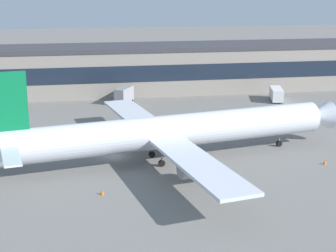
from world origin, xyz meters
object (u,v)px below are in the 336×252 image
(airliner, at_px, (167,132))
(traffic_cone_0, at_px, (325,162))
(catering_truck, at_px, (124,95))
(traffic_cone_1, at_px, (102,192))
(fuel_truck, at_px, (276,94))

(airliner, xyz_separation_m, traffic_cone_0, (25.90, -6.78, -4.79))
(catering_truck, xyz_separation_m, traffic_cone_0, (28.99, -52.52, -1.93))
(traffic_cone_0, bearing_deg, traffic_cone_1, -170.57)
(airliner, bearing_deg, traffic_cone_0, -14.67)
(airliner, bearing_deg, catering_truck, 93.87)
(traffic_cone_0, height_order, traffic_cone_1, traffic_cone_0)
(traffic_cone_0, xyz_separation_m, traffic_cone_1, (-37.79, -6.28, -0.00))
(catering_truck, height_order, fuel_truck, catering_truck)
(airliner, bearing_deg, traffic_cone_1, -132.33)
(catering_truck, relative_size, fuel_truck, 0.86)
(traffic_cone_0, bearing_deg, catering_truck, 118.90)
(traffic_cone_0, relative_size, traffic_cone_1, 1.01)
(catering_truck, relative_size, traffic_cone_1, 10.67)
(fuel_truck, xyz_separation_m, traffic_cone_1, (-48.71, -54.85, -1.53))
(catering_truck, xyz_separation_m, fuel_truck, (39.91, -3.96, -0.41))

